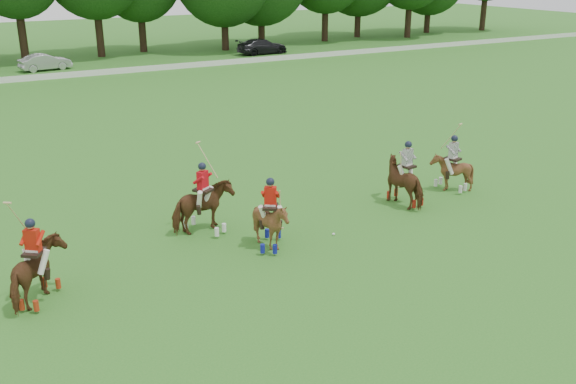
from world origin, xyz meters
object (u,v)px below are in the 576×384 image
car_right (262,46)px  polo_ball (333,234)px  car_mid (45,62)px  polo_stripe_a (406,181)px  polo_stripe_b (452,171)px  polo_red_a (37,272)px  polo_red_c (271,223)px  polo_red_b (204,208)px

car_right → polo_ball: car_right is taller
car_mid → polo_stripe_a: bearing=179.6°
car_mid → polo_stripe_a: polo_stripe_a is taller
polo_stripe_b → car_mid: bearing=102.9°
car_mid → polo_red_a: (-6.72, -39.13, 0.19)m
polo_red_c → polo_ball: 2.35m
polo_red_a → polo_ball: bearing=-0.9°
car_right → polo_red_a: size_ratio=1.71×
polo_red_a → polo_stripe_a: size_ratio=1.21×
polo_stripe_a → car_right: bearing=70.5°
polo_red_b → polo_stripe_b: 9.95m
polo_stripe_a → polo_stripe_b: size_ratio=0.87×
polo_stripe_a → polo_red_a: bearing=-175.5°
polo_ball → polo_stripe_b: bearing=12.9°
car_right → polo_red_c: bearing=151.3°
polo_stripe_b → polo_ball: polo_stripe_b is taller
polo_red_c → polo_stripe_a: size_ratio=0.96×
car_right → polo_stripe_b: (-11.04, -37.83, 0.07)m
polo_stripe_b → polo_ball: bearing=-167.1°
polo_ball → car_mid: bearing=93.4°
car_mid → polo_ball: (2.34, -39.28, -0.62)m
polo_red_c → polo_stripe_a: 6.16m
car_mid → polo_red_c: polo_red_c is taller
polo_stripe_b → polo_ball: (-6.35, -1.46, -0.74)m
polo_stripe_b → polo_ball: 6.56m
car_mid → polo_stripe_b: size_ratio=1.46×
polo_red_b → polo_ball: polo_red_b is taller
polo_red_a → polo_red_b: bearing=21.2°
polo_ball → polo_red_b: bearing=147.3°
polo_red_c → polo_stripe_b: bearing=8.5°
car_mid → polo_ball: bearing=173.8°
polo_red_a → polo_ball: 9.10m
car_mid → polo_stripe_a: size_ratio=1.69×
car_right → polo_red_a: (-26.45, -39.13, 0.13)m
car_mid → polo_red_b: bearing=168.5°
car_mid → polo_red_b: size_ratio=1.37×
car_mid → polo_red_a: polo_red_a is taller
polo_red_c → polo_stripe_b: polo_stripe_b is taller
car_right → polo_stripe_a: (-13.52, -38.12, 0.15)m
polo_ball → polo_red_a: bearing=179.1°
polo_red_c → polo_ball: polo_red_c is taller
polo_stripe_a → polo_red_b: bearing=171.3°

